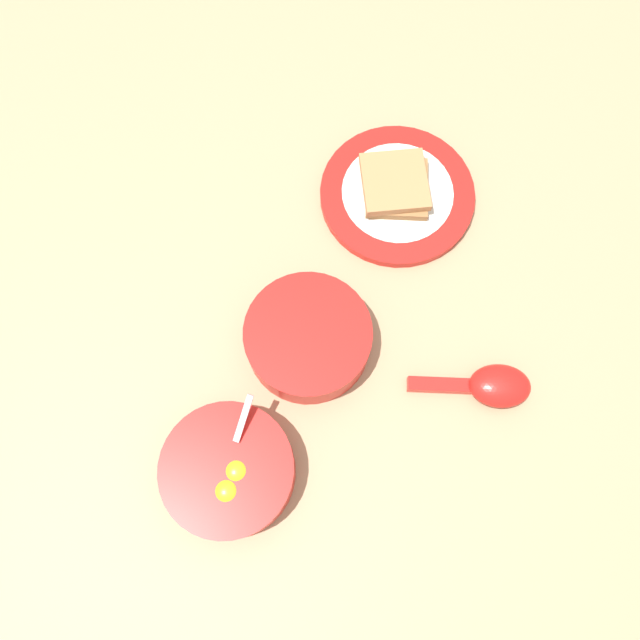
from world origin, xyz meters
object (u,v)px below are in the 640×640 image
Objects in this scene: toast_plate at (397,195)px; congee_bowl at (308,338)px; soup_spoon at (492,386)px; egg_bowl at (229,471)px; toast_sandwich at (396,185)px.

congee_bowl is at bearing 131.24° from toast_plate.
congee_bowl is (0.12, 0.19, 0.01)m from soup_spoon.
congee_bowl is (-0.15, 0.18, 0.02)m from toast_plate.
toast_plate is at bearing -48.68° from egg_bowl.
toast_plate is 1.39× the size of soup_spoon.
egg_bowl is 1.01× the size of soup_spoon.
egg_bowl is 0.18m from congee_bowl.
egg_bowl reaches higher than toast_sandwich.
egg_bowl is at bearing 131.42° from congee_bowl.
egg_bowl is 0.41m from toast_sandwich.
soup_spoon is (-0.28, -0.01, -0.01)m from toast_sandwich.
egg_bowl is 0.98× the size of congee_bowl.
congee_bowl is at bearing 56.67° from soup_spoon.
soup_spoon is at bearing -177.06° from toast_sandwich.
toast_sandwich is 0.74× the size of soup_spoon.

